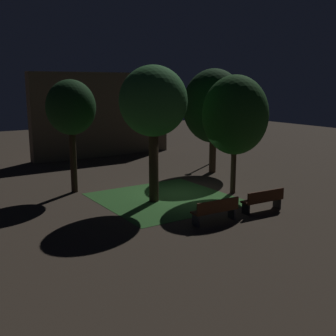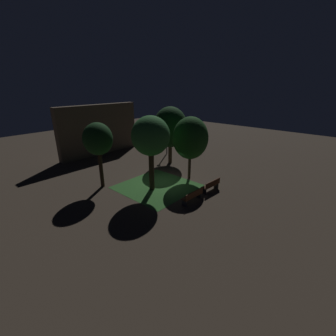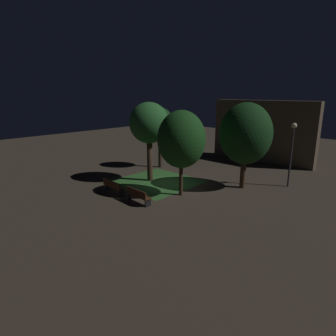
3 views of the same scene
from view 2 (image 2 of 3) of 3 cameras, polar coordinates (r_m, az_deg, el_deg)
ground_plane at (r=18.97m, az=-1.07°, el=-3.53°), size 60.00×60.00×0.00m
grass_lawn at (r=18.19m, az=-2.79°, el=-4.63°), size 5.46×5.47×0.01m
bench_front_right at (r=15.76m, az=6.26°, el=-6.95°), size 1.82×0.57×0.88m
bench_path_side at (r=17.58m, az=10.82°, el=-4.20°), size 1.83×0.59×0.88m
tree_right_canopy at (r=22.75m, az=0.56°, el=10.16°), size 3.39×3.39×5.68m
tree_near_wall at (r=16.42m, az=-4.37°, el=7.85°), size 2.79×2.79×5.64m
tree_lawn_side at (r=18.76m, az=5.65°, el=7.45°), size 2.92×2.92×5.28m
tree_back_right at (r=17.72m, az=-17.21°, el=6.83°), size 2.20×2.20×5.08m
lamp_post_plaza_east at (r=26.01m, az=-0.31°, el=9.90°), size 0.36×0.36×4.34m
building_wall_backdrop at (r=27.35m, az=-16.82°, el=9.18°), size 9.73×0.80×5.58m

